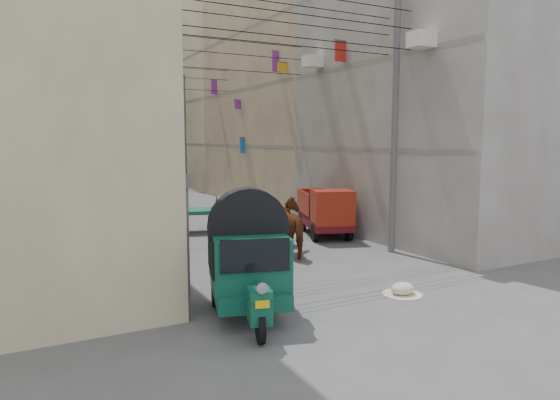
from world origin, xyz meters
TOP-DOWN VIEW (x-y plane):
  - ground at (0.00, 0.00)m, footprint 140.00×140.00m
  - building_row_right at (8.00, 34.13)m, footprint 8.00×62.00m
  - end_cap_building at (0.00, 66.00)m, footprint 22.00×10.00m
  - shutters_left at (-3.92, 10.38)m, footprint 0.18×14.40m
  - signboards at (-0.01, 21.66)m, footprint 8.22×40.52m
  - ac_units at (3.65, 7.67)m, footprint 0.70×6.55m
  - utility_poles at (0.00, 17.00)m, footprint 7.40×22.20m
  - overhead_cables at (0.00, 14.40)m, footprint 7.40×22.52m
  - auto_rickshaw at (-2.80, 2.81)m, footprint 2.11×2.93m
  - tonga_cart at (0.61, 8.82)m, footprint 1.97×3.03m
  - mini_truck at (3.08, 8.96)m, footprint 2.37×3.48m
  - second_cart at (-0.77, 12.11)m, footprint 1.91×1.78m
  - feed_sack at (0.90, 2.40)m, footprint 0.57×0.46m
  - horse at (0.67, 7.00)m, footprint 1.26×2.18m
  - distant_car_white at (-1.20, 26.57)m, footprint 1.80×3.82m
  - distant_car_grey at (1.83, 26.93)m, footprint 2.64×4.24m
  - distant_car_green at (0.26, 36.27)m, footprint 3.26×4.90m

SIDE VIEW (x-z plane):
  - ground at x=0.00m, z-range 0.00..0.00m
  - feed_sack at x=0.90m, z-range 0.00..0.29m
  - distant_car_white at x=-1.20m, z-range 0.00..1.26m
  - distant_car_green at x=0.26m, z-range 0.00..1.32m
  - distant_car_grey at x=1.83m, z-range 0.00..1.32m
  - tonga_cart at x=0.61m, z-range 0.03..1.31m
  - second_cart at x=-0.77m, z-range 0.05..1.46m
  - mini_truck at x=3.08m, z-range -0.04..1.76m
  - horse at x=0.67m, z-range 0.00..1.74m
  - auto_rickshaw at x=-2.80m, z-range 0.18..2.17m
  - shutters_left at x=-3.92m, z-range 0.06..2.93m
  - signboards at x=-0.01m, z-range 0.59..6.27m
  - utility_poles at x=0.00m, z-range 0.00..8.00m
  - building_row_right at x=8.00m, z-range -0.54..13.46m
  - end_cap_building at x=0.00m, z-range 0.00..13.00m
  - overhead_cables at x=0.00m, z-range 6.20..7.33m
  - ac_units at x=3.65m, z-range 5.76..9.11m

